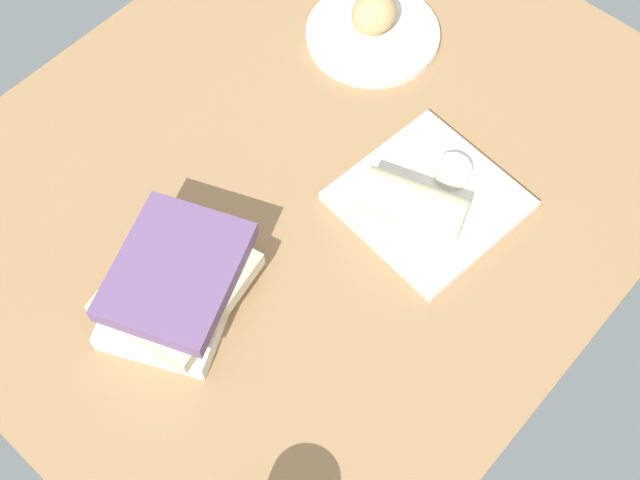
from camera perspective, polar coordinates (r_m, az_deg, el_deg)
dining_table at (r=123.67cm, az=-0.41°, el=4.40°), size 110.00×90.00×4.00cm
round_plate at (r=137.76cm, az=3.63°, el=13.90°), size 21.55×21.55×1.40cm
scone_pastry at (r=135.54cm, az=3.73°, el=15.25°), size 7.93×7.03×6.24cm
square_plate at (r=119.05cm, az=7.47°, el=2.69°), size 24.37×24.37×1.60cm
sauce_cup at (r=119.82cm, az=9.07°, el=4.69°), size 5.14×5.14×2.29cm
breakfast_wrap at (r=113.93cm, az=6.44°, el=2.47°), size 10.32×15.47×6.12cm
book_stack at (r=109.44cm, az=-9.89°, el=-3.09°), size 24.67×21.65×8.22cm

